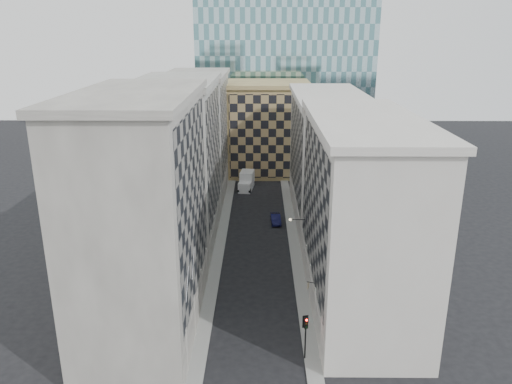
{
  "coord_description": "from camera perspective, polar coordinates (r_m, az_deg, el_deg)",
  "views": [
    {
      "loc": [
        0.38,
        -34.42,
        29.03
      ],
      "look_at": [
        -0.03,
        15.09,
        12.77
      ],
      "focal_mm": 35.0,
      "sensor_mm": 36.0,
      "label": 1
    }
  ],
  "objects": [
    {
      "name": "bracket_lamp",
      "position": [
        62.85,
        4.1,
        -3.17
      ],
      "size": [
        1.98,
        0.36,
        0.36
      ],
      "color": "black",
      "rests_on": "ground"
    },
    {
      "name": "bldg_left_c",
      "position": [
        91.95,
        -6.61,
        6.64
      ],
      "size": [
        10.8,
        22.8,
        21.7
      ],
      "color": "gray",
      "rests_on": "ground"
    },
    {
      "name": "bldg_right_a",
      "position": [
        53.87,
        11.7,
        -2.53
      ],
      "size": [
        10.8,
        26.8,
        20.7
      ],
      "color": "beige",
      "rests_on": "ground"
    },
    {
      "name": "shop_sign",
      "position": [
        52.62,
        6.02,
        -10.53
      ],
      "size": [
        0.69,
        0.6,
        0.7
      ],
      "rotation": [
        0.0,
        0.0,
        -0.38
      ],
      "color": "black",
      "rests_on": "ground"
    },
    {
      "name": "traffic_light",
      "position": [
        46.85,
        5.7,
        -15.27
      ],
      "size": [
        0.54,
        0.51,
        4.36
      ],
      "rotation": [
        0.0,
        0.0,
        0.21
      ],
      "color": "black",
      "rests_on": "sidewalk_east"
    },
    {
      "name": "sidewalk_west",
      "position": [
        70.85,
        -4.14,
        -5.99
      ],
      "size": [
        1.5,
        100.0,
        0.15
      ],
      "primitive_type": "cube",
      "color": "gray",
      "rests_on": "ground"
    },
    {
      "name": "church_tower",
      "position": [
        116.44,
        0.31,
        17.16
      ],
      "size": [
        7.2,
        7.2,
        51.5
      ],
      "color": "#312A26",
      "rests_on": "ground"
    },
    {
      "name": "flagpoles_left",
      "position": [
        45.99,
        -7.52,
        -9.2
      ],
      "size": [
        0.1,
        6.33,
        2.33
      ],
      "color": "gray",
      "rests_on": "ground"
    },
    {
      "name": "tan_block",
      "position": [
        104.19,
        1.37,
        7.34
      ],
      "size": [
        16.8,
        14.8,
        18.8
      ],
      "color": "#9C8152",
      "rests_on": "ground"
    },
    {
      "name": "bldg_right_b",
      "position": [
        79.49,
        8.08,
        4.04
      ],
      "size": [
        10.8,
        28.8,
        19.7
      ],
      "color": "beige",
      "rests_on": "ground"
    },
    {
      "name": "bldg_left_b",
      "position": [
        70.61,
        -8.73,
        3.45
      ],
      "size": [
        10.8,
        22.8,
        22.7
      ],
      "color": "#9B9890",
      "rests_on": "ground"
    },
    {
      "name": "box_truck",
      "position": [
        94.6,
        -1.09,
        1.2
      ],
      "size": [
        3.11,
        6.13,
        3.22
      ],
      "rotation": [
        0.0,
        0.0,
        -0.13
      ],
      "color": "white",
      "rests_on": "ground"
    },
    {
      "name": "sidewalk_east",
      "position": [
        70.79,
        4.4,
        -6.02
      ],
      "size": [
        1.5,
        100.0,
        0.15
      ],
      "primitive_type": "cube",
      "color": "gray",
      "rests_on": "ground"
    },
    {
      "name": "bldg_left_a",
      "position": [
        49.86,
        -12.62,
        -2.46
      ],
      "size": [
        10.8,
        22.8,
        23.7
      ],
      "color": "gray",
      "rests_on": "ground"
    },
    {
      "name": "dark_car",
      "position": [
        78.16,
        2.26,
        -3.09
      ],
      "size": [
        1.69,
        4.29,
        1.39
      ],
      "primitive_type": "imported",
      "rotation": [
        0.0,
        0.0,
        0.05
      ],
      "color": "#0E0F35",
      "rests_on": "ground"
    }
  ]
}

